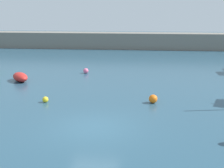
# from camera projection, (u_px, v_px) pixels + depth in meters

# --- Properties ---
(ground_plane) EXTENTS (120.00, 120.00, 0.20)m
(ground_plane) POSITION_uv_depth(u_px,v_px,m) (94.00, 129.00, 15.56)
(ground_plane) COLOR #284C60
(harbor_breakwater) EXTENTS (53.70, 2.78, 2.21)m
(harbor_breakwater) POSITION_uv_depth(u_px,v_px,m) (126.00, 41.00, 43.79)
(harbor_breakwater) COLOR slate
(harbor_breakwater) RESTS_ON ground_plane
(dinghy_near_pier) EXTENTS (2.05, 2.19, 0.70)m
(dinghy_near_pier) POSITION_uv_depth(u_px,v_px,m) (20.00, 77.00, 24.92)
(dinghy_near_pier) COLOR red
(dinghy_near_pier) RESTS_ON ground_plane
(mooring_buoy_yellow) EXTENTS (0.38, 0.38, 0.38)m
(mooring_buoy_yellow) POSITION_uv_depth(u_px,v_px,m) (45.00, 99.00, 19.51)
(mooring_buoy_yellow) COLOR yellow
(mooring_buoy_yellow) RESTS_ON ground_plane
(mooring_buoy_pink) EXTENTS (0.46, 0.46, 0.46)m
(mooring_buoy_pink) POSITION_uv_depth(u_px,v_px,m) (86.00, 71.00, 27.89)
(mooring_buoy_pink) COLOR #EA668C
(mooring_buoy_pink) RESTS_ON ground_plane
(mooring_buoy_orange) EXTENTS (0.54, 0.54, 0.54)m
(mooring_buoy_orange) POSITION_uv_depth(u_px,v_px,m) (153.00, 99.00, 19.36)
(mooring_buoy_orange) COLOR orange
(mooring_buoy_orange) RESTS_ON ground_plane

